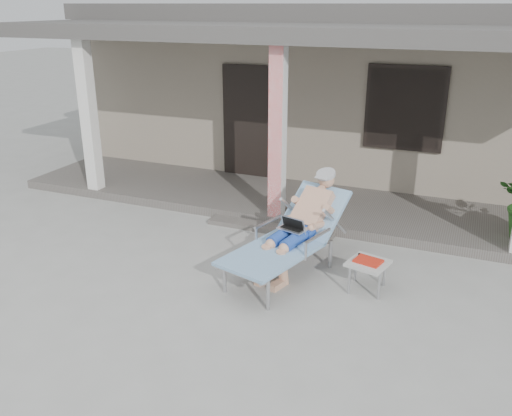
% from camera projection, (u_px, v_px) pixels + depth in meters
% --- Properties ---
extents(ground, '(60.00, 60.00, 0.00)m').
position_uv_depth(ground, '(216.00, 284.00, 6.80)').
color(ground, '#9E9E99').
rests_on(ground, ground).
extents(house, '(10.40, 5.40, 3.30)m').
position_uv_depth(house, '(347.00, 83.00, 11.83)').
color(house, gray).
rests_on(house, ground).
extents(porch_deck, '(10.00, 2.00, 0.15)m').
position_uv_depth(porch_deck, '(294.00, 202.00, 9.37)').
color(porch_deck, '#605B56').
rests_on(porch_deck, ground).
extents(porch_overhang, '(10.00, 2.30, 2.85)m').
position_uv_depth(porch_overhang, '(297.00, 39.00, 8.36)').
color(porch_overhang, silver).
rests_on(porch_overhang, porch_deck).
extents(porch_step, '(2.00, 0.30, 0.07)m').
position_uv_depth(porch_step, '(270.00, 228.00, 8.39)').
color(porch_step, '#605B56').
rests_on(porch_step, ground).
extents(lounger, '(1.27, 2.10, 1.32)m').
position_uv_depth(lounger, '(295.00, 213.00, 6.86)').
color(lounger, '#B7B7BC').
rests_on(lounger, ground).
extents(side_table, '(0.54, 0.54, 0.40)m').
position_uv_depth(side_table, '(368.00, 265.00, 6.55)').
color(side_table, '#B0B1AC').
rests_on(side_table, ground).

